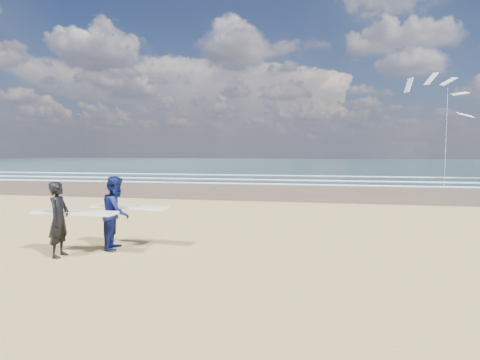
# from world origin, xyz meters

# --- Properties ---
(ocean) EXTENTS (220.00, 100.00, 0.02)m
(ocean) POSITION_xyz_m (20.00, 72.00, 0.01)
(ocean) COLOR #1B363C
(ocean) RESTS_ON ground
(surfer_near) EXTENTS (2.21, 0.99, 1.86)m
(surfer_near) POSITION_xyz_m (0.15, -0.22, 0.95)
(surfer_near) COLOR black
(surfer_near) RESTS_ON ground
(surfer_far) EXTENTS (2.24, 1.27, 1.94)m
(surfer_far) POSITION_xyz_m (1.09, 0.85, 0.98)
(surfer_far) COLOR #0C1446
(surfer_far) RESTS_ON ground
(kite_1) EXTENTS (6.03, 4.76, 9.38)m
(kite_1) POSITION_xyz_m (15.55, 27.04, 5.29)
(kite_1) COLOR slate
(kite_1) RESTS_ON ground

